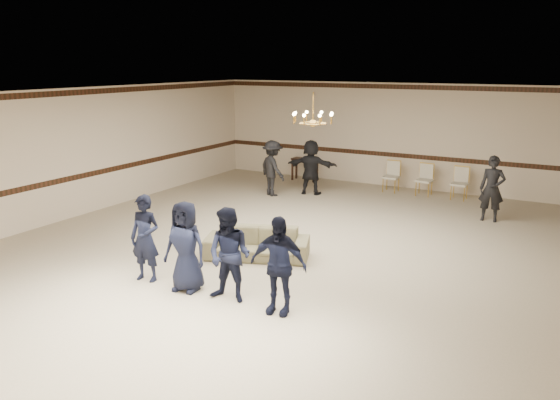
% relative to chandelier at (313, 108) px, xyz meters
% --- Properties ---
extents(room, '(12.01, 14.01, 3.21)m').
position_rel_chandelier_xyz_m(room, '(0.00, -1.00, -1.28)').
color(room, tan).
rests_on(room, ground).
extents(chair_rail, '(12.00, 0.02, 0.14)m').
position_rel_chandelier_xyz_m(chair_rail, '(0.00, 5.99, -1.88)').
color(chair_rail, '#381B10').
rests_on(chair_rail, wall_back).
extents(crown_molding, '(12.00, 0.02, 0.14)m').
position_rel_chandelier_xyz_m(crown_molding, '(0.00, 5.99, 0.21)').
color(crown_molding, '#381B10').
rests_on(crown_molding, wall_back).
extents(chandelier, '(0.94, 0.94, 0.89)m').
position_rel_chandelier_xyz_m(chandelier, '(0.00, 0.00, 0.00)').
color(chandelier, '#B18538').
rests_on(chandelier, ceiling).
extents(boy_a, '(0.62, 0.45, 1.57)m').
position_rel_chandelier_xyz_m(boy_a, '(-1.53, -3.59, -2.09)').
color(boy_a, black).
rests_on(boy_a, floor).
extents(boy_b, '(0.81, 0.58, 1.57)m').
position_rel_chandelier_xyz_m(boy_b, '(-0.63, -3.59, -2.09)').
color(boy_b, black).
rests_on(boy_b, floor).
extents(boy_c, '(0.80, 0.65, 1.57)m').
position_rel_chandelier_xyz_m(boy_c, '(0.27, -3.59, -2.09)').
color(boy_c, black).
rests_on(boy_c, floor).
extents(boy_d, '(0.96, 0.50, 1.57)m').
position_rel_chandelier_xyz_m(boy_d, '(1.17, -3.59, -2.09)').
color(boy_d, black).
rests_on(boy_d, floor).
extents(settee, '(2.20, 1.47, 0.60)m').
position_rel_chandelier_xyz_m(settee, '(-0.40, -1.65, -2.58)').
color(settee, '#6A6646').
rests_on(settee, floor).
extents(adult_left, '(1.21, 1.03, 1.62)m').
position_rel_chandelier_xyz_m(adult_left, '(-2.77, 3.09, -2.06)').
color(adult_left, black).
rests_on(adult_left, floor).
extents(adult_mid, '(1.57, 0.76, 1.62)m').
position_rel_chandelier_xyz_m(adult_mid, '(-1.87, 3.79, -2.06)').
color(adult_mid, black).
rests_on(adult_mid, floor).
extents(adult_right, '(0.61, 0.41, 1.62)m').
position_rel_chandelier_xyz_m(adult_right, '(3.23, 3.39, -2.06)').
color(adult_right, black).
rests_on(adult_right, floor).
extents(banquet_chair_left, '(0.46, 0.46, 0.92)m').
position_rel_chandelier_xyz_m(banquet_chair_left, '(0.11, 5.23, -2.42)').
color(banquet_chair_left, beige).
rests_on(banquet_chair_left, floor).
extents(banquet_chair_mid, '(0.49, 0.49, 0.92)m').
position_rel_chandelier_xyz_m(banquet_chair_mid, '(1.11, 5.23, -2.42)').
color(banquet_chair_mid, beige).
rests_on(banquet_chair_mid, floor).
extents(banquet_chair_right, '(0.47, 0.47, 0.92)m').
position_rel_chandelier_xyz_m(banquet_chair_right, '(2.11, 5.23, -2.42)').
color(banquet_chair_right, beige).
rests_on(banquet_chair_right, floor).
extents(console_table, '(0.89, 0.42, 0.73)m').
position_rel_chandelier_xyz_m(console_table, '(-2.89, 5.43, -2.51)').
color(console_table, black).
rests_on(console_table, floor).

